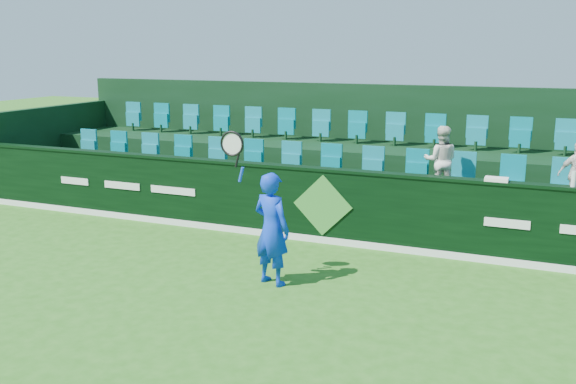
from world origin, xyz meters
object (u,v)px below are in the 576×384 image
at_px(drinks_bottle, 574,179).
at_px(tennis_player, 271,228).
at_px(towel, 497,179).
at_px(spectator_left, 441,160).

bearing_deg(drinks_bottle, tennis_player, -150.49).
distance_m(towel, drinks_bottle, 1.12).
xyz_separation_m(tennis_player, drinks_bottle, (4.03, 2.28, 0.61)).
relative_size(spectator_left, towel, 3.51).
distance_m(spectator_left, drinks_bottle, 2.46).
bearing_deg(towel, tennis_player, -141.93).
distance_m(spectator_left, towel, 1.55).
bearing_deg(spectator_left, towel, 123.46).
bearing_deg(towel, drinks_bottle, 0.00).
bearing_deg(drinks_bottle, towel, 180.00).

